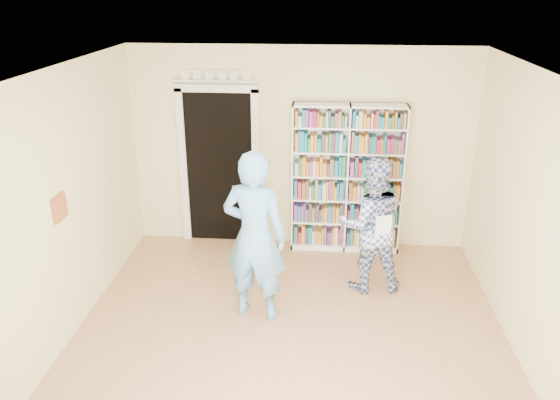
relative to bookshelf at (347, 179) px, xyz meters
The scene contains 11 objects.
floor 2.63m from the bookshelf, 104.77° to the right, with size 5.00×5.00×0.00m, color #A2714E.
ceiling 2.96m from the bookshelf, 104.77° to the right, with size 5.00×5.00×0.00m, color white.
wall_back 0.72m from the bookshelf, 165.85° to the left, with size 4.50×4.50×0.00m, color beige.
wall_left 3.72m from the bookshelf, 140.74° to the right, with size 5.00×5.00×0.00m, color beige.
wall_right 2.88m from the bookshelf, 55.16° to the right, with size 5.00×5.00×0.00m, color beige.
bookshelf is the anchor object (origin of this frame).
doorway 1.73m from the bookshelf, behind, with size 1.10×0.08×2.43m.
wall_art 3.59m from the bookshelf, 143.03° to the right, with size 0.03×0.25×0.25m, color brown.
man_blue 1.98m from the bookshelf, 120.75° to the right, with size 0.69×0.45×1.89m, color #62A2DB.
man_plaid 1.07m from the bookshelf, 76.13° to the right, with size 0.79×0.62×1.63m, color #2E428C.
paper_sheet 1.32m from the bookshelf, 74.01° to the right, with size 0.19×0.01×0.27m, color white.
Camera 1 is at (0.28, -4.46, 3.44)m, focal length 35.00 mm.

